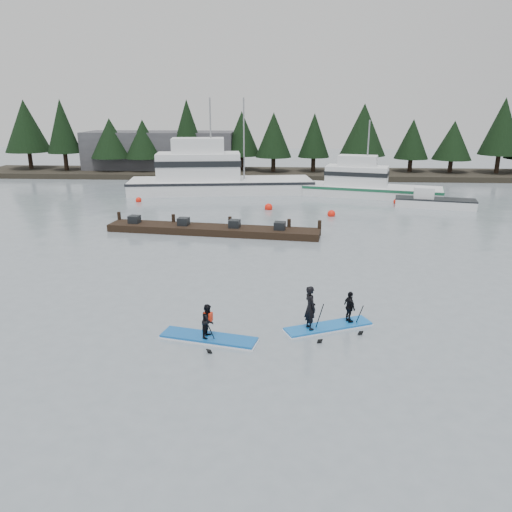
# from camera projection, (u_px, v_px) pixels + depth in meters

# --- Properties ---
(ground) EXTENTS (160.00, 160.00, 0.00)m
(ground) POSITION_uv_depth(u_px,v_px,m) (247.00, 329.00, 19.07)
(ground) COLOR slate
(ground) RESTS_ON ground
(far_shore) EXTENTS (70.00, 8.00, 0.60)m
(far_shore) POSITION_uv_depth(u_px,v_px,m) (274.00, 174.00, 59.07)
(far_shore) COLOR #2D281E
(far_shore) RESTS_ON ground
(treeline) EXTENTS (60.00, 4.00, 8.00)m
(treeline) POSITION_uv_depth(u_px,v_px,m) (274.00, 176.00, 59.16)
(treeline) COLOR black
(treeline) RESTS_ON ground
(waterfront_building) EXTENTS (18.00, 6.00, 5.00)m
(waterfront_building) POSITION_uv_depth(u_px,v_px,m) (161.00, 153.00, 61.13)
(waterfront_building) COLOR #4C4C51
(waterfront_building) RESTS_ON ground
(fishing_boat_large) EXTENTS (17.86, 7.08, 9.84)m
(fishing_boat_large) POSITION_uv_depth(u_px,v_px,m) (215.00, 185.00, 48.21)
(fishing_boat_large) COLOR white
(fishing_boat_large) RESTS_ON ground
(fishing_boat_medium) EXTENTS (12.85, 6.55, 7.65)m
(fishing_boat_medium) POSITION_uv_depth(u_px,v_px,m) (368.00, 191.00, 46.27)
(fishing_boat_medium) COLOR white
(fishing_boat_medium) RESTS_ON ground
(skiff) EXTENTS (6.58, 3.24, 0.74)m
(skiff) POSITION_uv_depth(u_px,v_px,m) (435.00, 203.00, 41.32)
(skiff) COLOR white
(skiff) RESTS_ON ground
(floating_dock) EXTENTS (14.30, 3.69, 0.47)m
(floating_dock) POSITION_uv_depth(u_px,v_px,m) (213.00, 230.00, 33.08)
(floating_dock) COLOR black
(floating_dock) RESTS_ON ground
(buoy_a) EXTENTS (0.52, 0.52, 0.52)m
(buoy_a) POSITION_uv_depth(u_px,v_px,m) (139.00, 202.00, 43.79)
(buoy_a) COLOR #F91C0C
(buoy_a) RESTS_ON ground
(buoy_c) EXTENTS (0.53, 0.53, 0.53)m
(buoy_c) POSITION_uv_depth(u_px,v_px,m) (396.00, 203.00, 43.06)
(buoy_c) COLOR #F91C0C
(buoy_c) RESTS_ON ground
(buoy_d) EXTENTS (0.61, 0.61, 0.61)m
(buoy_d) POSITION_uv_depth(u_px,v_px,m) (331.00, 216.00, 38.22)
(buoy_d) COLOR #F91C0C
(buoy_d) RESTS_ON ground
(buoy_b) EXTENTS (0.64, 0.64, 0.64)m
(buoy_b) POSITION_uv_depth(u_px,v_px,m) (269.00, 209.00, 40.60)
(buoy_b) COLOR #F91C0C
(buoy_b) RESTS_ON ground
(paddleboard_solo) EXTENTS (3.65, 1.63, 1.83)m
(paddleboard_solo) POSITION_uv_depth(u_px,v_px,m) (209.00, 329.00, 18.13)
(paddleboard_solo) COLOR #1256A9
(paddleboard_solo) RESTS_ON ground
(paddleboard_duo) EXTENTS (3.48, 2.12, 2.28)m
(paddleboard_duo) POSITION_uv_depth(u_px,v_px,m) (327.00, 314.00, 18.96)
(paddleboard_duo) COLOR blue
(paddleboard_duo) RESTS_ON ground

